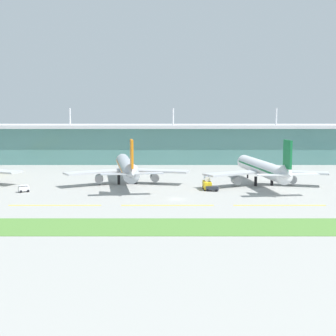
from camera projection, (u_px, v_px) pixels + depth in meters
ground_plane at (175, 199)px, 153.64m from camera, size 600.00×600.00×0.00m
terminal_building at (171, 143)px, 265.06m from camera, size 288.00×34.00×30.07m
airliner_near_middle at (125, 167)px, 186.28m from camera, size 48.23×62.89×18.90m
airliner_far_middle at (261, 169)px, 182.46m from camera, size 48.42×59.35×18.90m
taxiway_stripe_mid_west at (53, 205)px, 143.49m from camera, size 28.00×0.70×0.04m
taxiway_stripe_centre at (166, 205)px, 143.61m from camera, size 28.00×0.70×0.04m
taxiway_stripe_mid_east at (278, 205)px, 143.73m from camera, size 28.00×0.70×0.04m
grass_verge at (178, 227)px, 116.83m from camera, size 300.00×18.00×0.10m
baggage_cart at (22, 189)px, 166.85m from camera, size 4.00×3.51×2.48m
pushback_tug at (211, 188)px, 169.37m from camera, size 4.86×3.44×1.85m
fuel_truck at (205, 183)px, 172.63m from camera, size 2.95×7.31×4.95m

